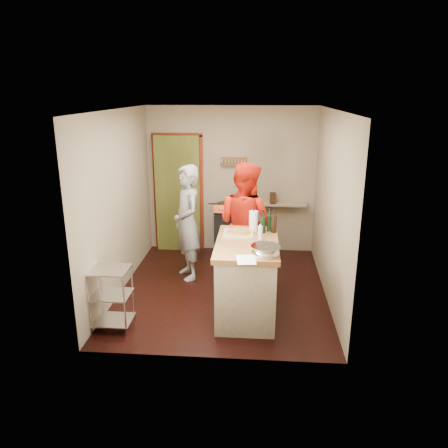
% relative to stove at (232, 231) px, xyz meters
% --- Properties ---
extents(floor, '(3.50, 3.50, 0.00)m').
position_rel_stove_xyz_m(floor, '(-0.05, -1.42, -0.45)').
color(floor, black).
rests_on(floor, ground).
extents(back_wall, '(3.00, 0.44, 2.60)m').
position_rel_stove_xyz_m(back_wall, '(-0.69, 0.36, 0.68)').
color(back_wall, gray).
rests_on(back_wall, ground).
extents(left_wall, '(0.04, 3.50, 2.60)m').
position_rel_stove_xyz_m(left_wall, '(-1.55, -1.42, 0.85)').
color(left_wall, gray).
rests_on(left_wall, ground).
extents(right_wall, '(0.04, 3.50, 2.60)m').
position_rel_stove_xyz_m(right_wall, '(1.45, -1.42, 0.85)').
color(right_wall, gray).
rests_on(right_wall, ground).
extents(ceiling, '(3.00, 3.50, 0.02)m').
position_rel_stove_xyz_m(ceiling, '(-0.05, -1.42, 2.16)').
color(ceiling, white).
rests_on(ceiling, back_wall).
extents(stove, '(0.60, 0.63, 1.00)m').
position_rel_stove_xyz_m(stove, '(0.00, 0.00, 0.00)').
color(stove, black).
rests_on(stove, ground).
extents(wire_shelving, '(0.48, 0.40, 0.80)m').
position_rel_stove_xyz_m(wire_shelving, '(-1.33, -2.62, -0.01)').
color(wire_shelving, silver).
rests_on(wire_shelving, ground).
extents(island, '(0.79, 1.46, 1.32)m').
position_rel_stove_xyz_m(island, '(0.32, -2.11, 0.08)').
color(island, beige).
rests_on(island, ground).
extents(person_stripe, '(0.68, 0.78, 1.79)m').
position_rel_stove_xyz_m(person_stripe, '(-0.63, -1.01, 0.44)').
color(person_stripe, '#A2A2A6').
rests_on(person_stripe, ground).
extents(person_red, '(1.15, 1.10, 1.86)m').
position_rel_stove_xyz_m(person_red, '(0.25, -1.10, 0.48)').
color(person_red, red).
rests_on(person_red, ground).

